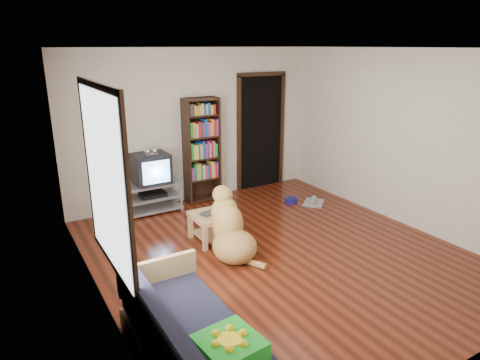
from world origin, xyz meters
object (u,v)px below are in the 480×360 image
tv_stand (153,196)px  bookshelf (202,145)px  dog_bowl (291,200)px  grey_rag (314,203)px  sofa (190,344)px  dog (230,231)px  crt_tv (151,168)px  coffee_table (213,222)px  green_cushion (230,348)px  laptop (213,213)px

tv_stand → bookshelf: size_ratio=0.50×
dog_bowl → grey_rag: dog_bowl is taller
tv_stand → sofa: bearing=-105.0°
tv_stand → dog: size_ratio=0.81×
crt_tv → sofa: (-0.97, -3.65, -0.48)m
bookshelf → coffee_table: size_ratio=3.27×
crt_tv → dog: crt_tv is taller
green_cushion → dog_bowl: bearing=40.8°
dog_bowl → laptop: bearing=-160.2°
tv_stand → laptop: bearing=-77.0°
bookshelf → dog: bookshelf is taller
tv_stand → bookshelf: bookshelf is taller
green_cushion → sofa: size_ratio=0.24×
dog_bowl → sofa: sofa is taller
crt_tv → bookshelf: 0.99m
dog_bowl → sofa: size_ratio=0.12×
green_cushion → sofa: sofa is taller
laptop → dog: (0.00, -0.46, -0.08)m
dog_bowl → coffee_table: (-1.87, -0.64, 0.24)m
grey_rag → crt_tv: 2.84m
bookshelf → dog: 2.24m
coffee_table → tv_stand: bearing=103.3°
crt_tv → dog: 2.05m
crt_tv → tv_stand: bearing=-90.0°
tv_stand → crt_tv: size_ratio=1.55×
laptop → sofa: sofa is taller
green_cushion → dog: size_ratio=0.39×
tv_stand → crt_tv: bearing=90.0°
green_cushion → crt_tv: size_ratio=0.76×
green_cushion → dog: bearing=54.7°
sofa → coffee_table: bearing=58.6°
coffee_table → dog_bowl: bearing=19.0°
grey_rag → bookshelf: 2.19m
bookshelf → laptop: bearing=-110.8°
bookshelf → green_cushion: bearing=-113.3°
grey_rag → coffee_table: size_ratio=0.73×
sofa → dog: bearing=51.7°
laptop → tv_stand: (-0.35, 1.50, -0.14)m
tv_stand → dog: bearing=-79.9°
coffee_table → green_cushion: bearing=-114.6°
tv_stand → coffee_table: size_ratio=1.64×
sofa → coffee_table: (1.32, 2.16, 0.02)m
dog_bowl → tv_stand: bearing=159.6°
laptop → bookshelf: bookshelf is taller
green_cushion → bookshelf: (1.80, 4.18, 0.51)m
bookshelf → sofa: bookshelf is taller
laptop → green_cushion: bearing=-132.0°
crt_tv → coffee_table: 1.60m
dog_bowl → coffee_table: coffee_table is taller
tv_stand → sofa: size_ratio=0.50×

